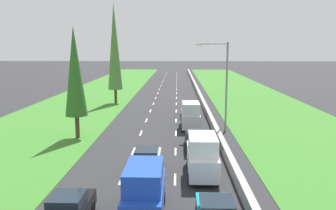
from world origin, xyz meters
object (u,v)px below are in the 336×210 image
Objects in this scene: silver_sedan_centre_lane at (147,160)px; poplar_tree_third at (114,47)px; black_sedan_right_lane at (196,140)px; silver_van_right_lane at (191,115)px; street_light_mast at (223,80)px; poplar_tree_second at (75,72)px; blue_van_centre_lane at (145,191)px; black_sedan_right_lane_sixth at (189,110)px; white_van_right_lane at (202,156)px.

poplar_tree_third is at bearing 104.32° from silver_sedan_centre_lane.
silver_van_right_lane is at bearing 91.39° from black_sedan_right_lane.
black_sedan_right_lane is at bearing -64.75° from poplar_tree_third.
poplar_tree_second is at bearing -167.88° from street_light_mast.
silver_sedan_centre_lane is (-0.46, 6.47, -0.59)m from blue_van_centre_lane.
silver_van_right_lane is at bearing -90.50° from black_sedan_right_lane_sixth.
poplar_tree_third is (-11.06, 29.33, 7.12)m from white_van_right_lane.
street_light_mast is at bearing -67.31° from black_sedan_right_lane_sixth.
silver_van_right_lane is (3.06, 19.21, 0.00)m from blue_van_centre_lane.
blue_van_centre_lane is 1.09× the size of black_sedan_right_lane.
blue_van_centre_lane is 1.09× the size of black_sedan_right_lane_sixth.
street_light_mast is (2.91, 12.22, 3.83)m from white_van_right_lane.
silver_van_right_lane is 1.09× the size of black_sedan_right_lane_sixth.
black_sedan_right_lane_sixth is 0.43× the size of poplar_tree_second.
silver_van_right_lane reaches higher than black_sedan_right_lane_sixth.
black_sedan_right_lane is at bearing -115.61° from street_light_mast.
poplar_tree_third reaches higher than white_van_right_lane.
poplar_tree_third reaches higher than blue_van_centre_lane.
silver_sedan_centre_lane is 0.92× the size of silver_van_right_lane.
poplar_tree_second is (-11.08, 9.22, 4.87)m from white_van_right_lane.
blue_van_centre_lane and silver_van_right_lane have the same top height.
blue_van_centre_lane is at bearing -119.91° from white_van_right_lane.
silver_sedan_centre_lane is at bearing -120.13° from street_light_mast.
street_light_mast is at bearing 76.61° from white_van_right_lane.
black_sedan_right_lane is (-0.07, 6.01, -0.59)m from white_van_right_lane.
blue_van_centre_lane is 1.00× the size of white_van_right_lane.
white_van_right_lane reaches higher than black_sedan_right_lane.
silver_van_right_lane is 5.12m from street_light_mast.
white_van_right_lane is 6.04m from black_sedan_right_lane.
poplar_tree_third is at bearing 129.24° from street_light_mast.
silver_sedan_centre_lane is at bearing -100.68° from black_sedan_right_lane_sixth.
black_sedan_right_lane is 0.43× the size of poplar_tree_second.
black_sedan_right_lane is at bearing -16.21° from poplar_tree_second.
blue_van_centre_lane reaches higher than silver_sedan_centre_lane.
white_van_right_lane is 1.00× the size of silver_van_right_lane.
black_sedan_right_lane is (3.24, 11.75, -0.59)m from blue_van_centre_lane.
silver_sedan_centre_lane and black_sedan_right_lane_sixth have the same top height.
black_sedan_right_lane is (3.69, 5.28, 0.00)m from silver_sedan_centre_lane.
poplar_tree_third reaches higher than black_sedan_right_lane.
poplar_tree_second reaches higher than white_van_right_lane.
poplar_tree_third reaches higher than silver_sedan_centre_lane.
silver_sedan_centre_lane is 6.45m from black_sedan_right_lane.
blue_van_centre_lane reaches higher than black_sedan_right_lane.
poplar_tree_second is 0.70× the size of poplar_tree_third.
silver_van_right_lane is 20.47m from poplar_tree_third.
silver_van_right_lane is at bearing 74.59° from silver_sedan_centre_lane.
street_light_mast reaches higher than silver_van_right_lane.
white_van_right_lane is 1.09× the size of black_sedan_right_lane.
black_sedan_right_lane_sixth is 16.47m from poplar_tree_third.
black_sedan_right_lane_sixth is at bearing 79.32° from silver_sedan_centre_lane.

